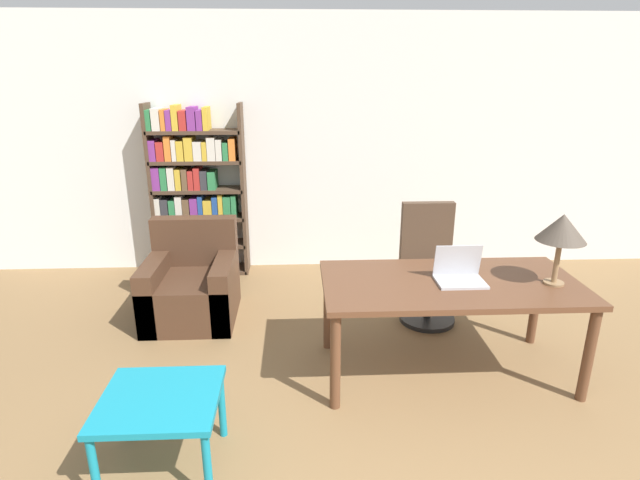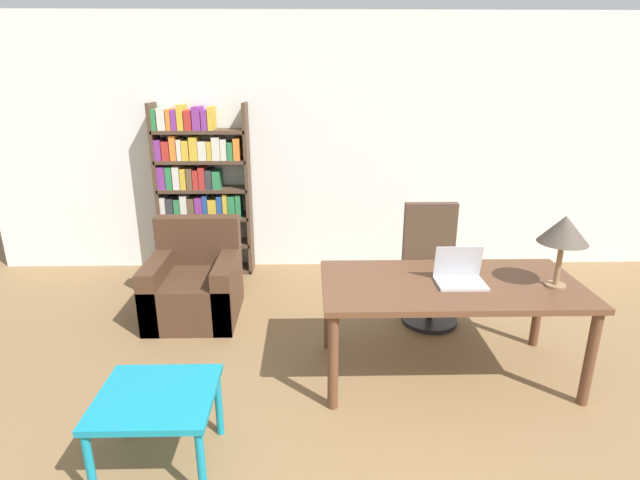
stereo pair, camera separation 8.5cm
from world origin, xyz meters
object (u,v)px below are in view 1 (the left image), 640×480
laptop (459,274)px  office_chair (428,267)px  desk (450,292)px  side_table_blue (161,407)px  bookshelf (193,194)px  table_lamp (562,229)px  armchair (192,288)px

laptop → office_chair: office_chair is taller
desk → office_chair: size_ratio=1.73×
side_table_blue → bookshelf: bearing=96.8°
laptop → side_table_blue: size_ratio=0.53×
side_table_blue → bookshelf: (-0.35, 2.94, 0.49)m
table_lamp → armchair: table_lamp is taller
table_lamp → bookshelf: (-2.86, 2.14, -0.23)m
office_chair → bookshelf: bookshelf is taller
desk → laptop: (0.05, -0.00, 0.14)m
desk → laptop: bearing=-5.1°
table_lamp → armchair: size_ratio=0.58×
laptop → side_table_blue: bearing=-155.0°
armchair → bookshelf: bearing=97.8°
table_lamp → side_table_blue: size_ratio=0.79×
desk → office_chair: bearing=84.9°
laptop → side_table_blue: (-1.87, -0.87, -0.38)m
laptop → office_chair: (0.02, 0.87, -0.29)m
armchair → bookshelf: (-0.15, 1.08, 0.61)m
desk → armchair: size_ratio=2.10×
office_chair → bookshelf: (-2.24, 1.20, 0.40)m
office_chair → side_table_blue: bearing=-137.4°
laptop → armchair: laptop is taller
armchair → side_table_blue: bearing=-83.8°
table_lamp → bookshelf: size_ratio=0.27×
armchair → office_chair: bearing=-3.1°
table_lamp → bookshelf: 3.58m
side_table_blue → armchair: armchair is taller
laptop → bookshelf: bearing=137.0°
office_chair → side_table_blue: (-1.89, -1.74, -0.08)m
laptop → armchair: (-2.07, 0.98, -0.50)m
desk → armchair: armchair is taller
laptop → office_chair: size_ratio=0.32×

